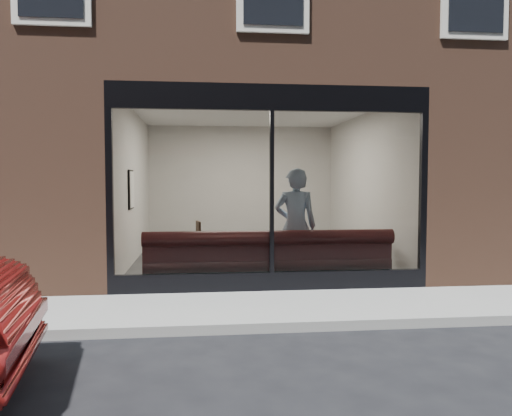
{
  "coord_description": "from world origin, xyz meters",
  "views": [
    {
      "loc": [
        -1.08,
        -5.6,
        1.74
      ],
      "look_at": [
        -0.21,
        2.4,
        1.28
      ],
      "focal_mm": 35.0,
      "sensor_mm": 36.0,
      "label": 1
    }
  ],
  "objects": [
    {
      "name": "host_building_pier_left",
      "position": [
        -3.75,
        8.0,
        1.6
      ],
      "size": [
        2.5,
        12.0,
        3.2
      ],
      "primitive_type": "cube",
      "color": "brown",
      "rests_on": "ground"
    },
    {
      "name": "storefront_glass",
      "position": [
        0.0,
        2.02,
        1.55
      ],
      "size": [
        4.8,
        0.0,
        4.8
      ],
      "primitive_type": "plane",
      "rotation": [
        1.57,
        0.0,
        0.0
      ],
      "color": "white",
      "rests_on": "storefront_kick"
    },
    {
      "name": "cafe_ceiling",
      "position": [
        0.0,
        5.0,
        3.19
      ],
      "size": [
        6.0,
        6.0,
        0.0
      ],
      "primitive_type": "plane",
      "rotation": [
        3.14,
        0.0,
        0.0
      ],
      "color": "white",
      "rests_on": "host_building_upper"
    },
    {
      "name": "ground",
      "position": [
        0.0,
        0.0,
        0.0
      ],
      "size": [
        120.0,
        120.0,
        0.0
      ],
      "primitive_type": "plane",
      "color": "black",
      "rests_on": "ground"
    },
    {
      "name": "person",
      "position": [
        0.49,
        2.64,
        0.97
      ],
      "size": [
        0.76,
        0.56,
        1.93
      ],
      "primitive_type": "imported",
      "rotation": [
        0.0,
        0.0,
        3.0
      ],
      "color": "#95AFCB",
      "rests_on": "cafe_floor"
    },
    {
      "name": "kerb_near",
      "position": [
        0.0,
        -0.05,
        0.06
      ],
      "size": [
        40.0,
        0.1,
        0.12
      ],
      "primitive_type": "cube",
      "color": "gray",
      "rests_on": "ground"
    },
    {
      "name": "storefront_mullion",
      "position": [
        0.0,
        2.05,
        1.55
      ],
      "size": [
        0.06,
        0.1,
        2.5
      ],
      "primitive_type": "cube",
      "color": "black",
      "rests_on": "storefront_kick"
    },
    {
      "name": "wall_poster",
      "position": [
        -2.45,
        4.45,
        1.55
      ],
      "size": [
        0.02,
        0.53,
        0.71
      ],
      "primitive_type": "cube",
      "color": "white",
      "rests_on": "cafe_wall_left"
    },
    {
      "name": "cafe_chair_right",
      "position": [
        0.6,
        4.39,
        0.24
      ],
      "size": [
        0.42,
        0.42,
        0.04
      ],
      "primitive_type": "cube",
      "rotation": [
        0.0,
        0.0,
        3.13
      ],
      "color": "#311E13",
      "rests_on": "cafe_floor"
    },
    {
      "name": "cafe_table_right",
      "position": [
        1.81,
        3.31,
        0.74
      ],
      "size": [
        0.82,
        0.82,
        0.05
      ],
      "primitive_type": "cube",
      "rotation": [
        0.0,
        0.0,
        -0.19
      ],
      "color": "#311E13",
      "rests_on": "cafe_floor"
    },
    {
      "name": "cafe_wall_back",
      "position": [
        0.0,
        7.99,
        1.6
      ],
      "size": [
        5.0,
        0.0,
        5.0
      ],
      "primitive_type": "plane",
      "rotation": [
        1.57,
        0.0,
        0.0
      ],
      "color": "beige",
      "rests_on": "ground"
    },
    {
      "name": "cafe_table_left",
      "position": [
        -0.68,
        3.31,
        0.74
      ],
      "size": [
        0.64,
        0.64,
        0.04
      ],
      "primitive_type": "cube",
      "rotation": [
        0.0,
        0.0,
        -0.08
      ],
      "color": "#311E13",
      "rests_on": "cafe_floor"
    },
    {
      "name": "cafe_wall_right",
      "position": [
        2.49,
        5.0,
        1.6
      ],
      "size": [
        0.0,
        6.0,
        6.0
      ],
      "primitive_type": "plane",
      "rotation": [
        1.57,
        0.0,
        -1.57
      ],
      "color": "beige",
      "rests_on": "ground"
    },
    {
      "name": "banquette",
      "position": [
        0.0,
        2.45,
        0.23
      ],
      "size": [
        4.0,
        0.55,
        0.45
      ],
      "primitive_type": "cube",
      "color": "#371414",
      "rests_on": "cafe_floor"
    },
    {
      "name": "host_building_pier_right",
      "position": [
        3.75,
        8.0,
        1.6
      ],
      "size": [
        2.5,
        12.0,
        3.2
      ],
      "primitive_type": "cube",
      "color": "brown",
      "rests_on": "ground"
    },
    {
      "name": "cafe_floor",
      "position": [
        0.0,
        5.0,
        0.02
      ],
      "size": [
        6.0,
        6.0,
        0.0
      ],
      "primitive_type": "plane",
      "color": "#2D2D30",
      "rests_on": "ground"
    },
    {
      "name": "host_building_backfill",
      "position": [
        0.0,
        11.0,
        1.6
      ],
      "size": [
        5.0,
        6.0,
        3.2
      ],
      "primitive_type": "cube",
      "color": "brown",
      "rests_on": "ground"
    },
    {
      "name": "cafe_chair_left",
      "position": [
        -1.33,
        3.91,
        0.24
      ],
      "size": [
        0.43,
        0.43,
        0.04
      ],
      "primitive_type": "cube",
      "rotation": [
        0.0,
        0.0,
        3.31
      ],
      "color": "#311E13",
      "rests_on": "cafe_floor"
    },
    {
      "name": "storefront_header",
      "position": [
        0.0,
        2.05,
        3.0
      ],
      "size": [
        5.0,
        0.1,
        0.4
      ],
      "primitive_type": "cube",
      "color": "black",
      "rests_on": "host_building_upper"
    },
    {
      "name": "sidewalk_near",
      "position": [
        0.0,
        1.0,
        0.01
      ],
      "size": [
        40.0,
        2.0,
        0.01
      ],
      "primitive_type": "cube",
      "color": "gray",
      "rests_on": "ground"
    },
    {
      "name": "cafe_wall_left",
      "position": [
        -2.49,
        5.0,
        1.6
      ],
      "size": [
        0.0,
        6.0,
        6.0
      ],
      "primitive_type": "plane",
      "rotation": [
        1.57,
        0.0,
        1.57
      ],
      "color": "beige",
      "rests_on": "ground"
    },
    {
      "name": "storefront_kick",
      "position": [
        0.0,
        2.05,
        0.15
      ],
      "size": [
        5.0,
        0.1,
        0.3
      ],
      "primitive_type": "cube",
      "color": "black",
      "rests_on": "ground"
    }
  ]
}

